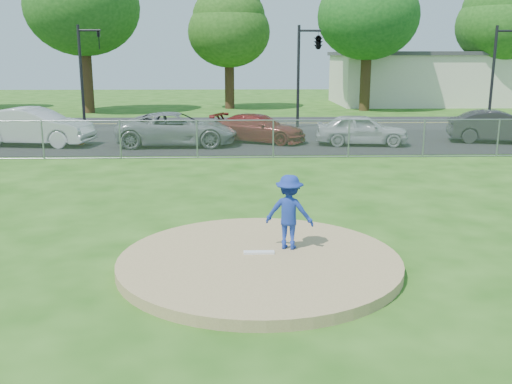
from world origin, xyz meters
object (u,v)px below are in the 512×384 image
parked_car_gray (177,129)px  traffic_cone (79,136)px  tree_far_right (501,15)px  traffic_signal_right (498,67)px  parked_car_white (34,127)px  tree_right (369,3)px  parked_car_pearl (362,129)px  pitcher (289,212)px  traffic_signal_left (85,67)px  parked_car_darkred (259,128)px  commercial_building (432,78)px  tree_center (229,21)px  parked_car_charcoal (498,127)px  traffic_signal_center (316,44)px

parked_car_gray → traffic_cone: bearing=83.0°
tree_far_right → traffic_signal_right: tree_far_right is taller
parked_car_white → tree_right: bearing=-40.0°
parked_car_pearl → tree_right: bearing=-6.5°
tree_right → pitcher: tree_right is taller
tree_right → traffic_signal_left: tree_right is taller
pitcher → tree_right: bearing=-88.2°
tree_far_right → parked_car_pearl: tree_far_right is taller
parked_car_darkred → traffic_signal_right: bearing=-42.4°
parked_car_gray → pitcher: bearing=-166.7°
commercial_building → traffic_cone: 32.47m
parked_car_gray → parked_car_white: bearing=87.0°
pitcher → parked_car_white: (-10.14, 15.04, -0.09)m
tree_right → tree_center: bearing=168.7°
parked_car_gray → parked_car_charcoal: (14.88, 0.49, -0.01)m
tree_center → traffic_cone: size_ratio=12.53×
tree_center → parked_car_charcoal: 22.93m
traffic_signal_right → parked_car_pearl: size_ratio=1.36×
pitcher → traffic_signal_right: bearing=-105.7°
parked_car_white → parked_car_pearl: (14.74, -0.29, -0.14)m
parked_car_darkred → parked_car_pearl: 4.74m
parked_car_white → parked_car_charcoal: size_ratio=1.15×
pitcher → parked_car_darkred: 15.76m
traffic_signal_left → traffic_signal_right: (23.00, 0.00, 0.00)m
tree_right → traffic_signal_center: tree_right is taller
commercial_building → tree_center: size_ratio=1.67×
traffic_signal_center → parked_car_white: size_ratio=1.09×
commercial_building → tree_center: tree_center is taller
parked_car_white → traffic_cone: bearing=-74.2°
commercial_building → tree_right: size_ratio=1.41×
pitcher → parked_car_charcoal: pitcher is taller
commercial_building → parked_car_pearl: bearing=-115.4°
tree_right → traffic_cone: (-16.63, -16.20, -7.25)m
commercial_building → tree_right: (-7.00, -6.00, 5.49)m
traffic_cone → parked_car_charcoal: parked_car_charcoal is taller
traffic_signal_center → parked_car_gray: 10.49m
commercial_building → parked_car_white: bearing=-138.7°
traffic_cone → parked_car_white: 1.97m
traffic_signal_left → parked_car_pearl: bearing=-25.7°
traffic_signal_left → traffic_signal_center: same height
traffic_cone → tree_far_right: bearing=34.8°
tree_center → traffic_signal_left: tree_center is taller
tree_center → parked_car_pearl: tree_center is taller
tree_center → parked_car_white: tree_center is taller
tree_right → parked_car_pearl: tree_right is taller
traffic_signal_center → parked_car_darkred: size_ratio=1.26×
commercial_building → parked_car_pearl: (-10.78, -22.74, -1.45)m
tree_far_right → parked_car_darkred: bearing=-136.0°
traffic_signal_center → parked_car_charcoal: size_ratio=1.25×
tree_right → pitcher: bearing=-104.9°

